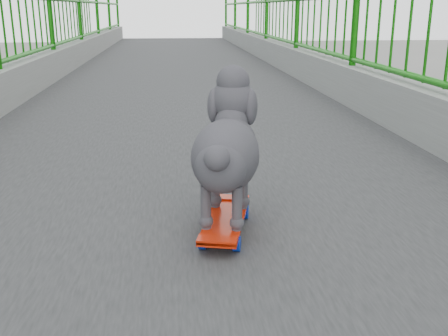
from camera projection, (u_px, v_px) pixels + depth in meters
name	position (u px, v px, depth m)	size (l,w,h in m)	color
railing	(192.00, 136.00, 2.28)	(3.00, 24.00, 1.42)	gray
skateboard	(225.00, 221.00, 1.81)	(0.22, 0.45, 0.06)	red
poodle	(227.00, 147.00, 1.76)	(0.30, 0.53, 0.45)	#2B282D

